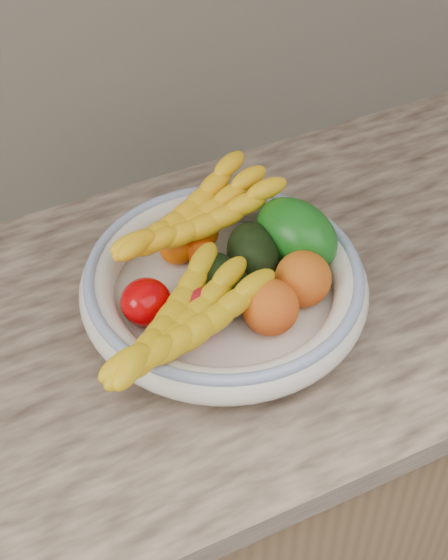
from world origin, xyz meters
TOP-DOWN VIEW (x-y plane):
  - kitchen_counter at (0.00, 1.69)m, footprint 2.44×0.66m
  - fruit_bowl at (0.00, 1.66)m, footprint 0.39×0.39m
  - clementine_back_left at (-0.03, 1.75)m, footprint 0.06×0.06m
  - clementine_back_right at (0.02, 1.77)m, footprint 0.06×0.06m
  - clementine_back_mid at (-0.00, 1.74)m, footprint 0.06×0.06m
  - clementine_extra at (-0.02, 1.76)m, footprint 0.05×0.05m
  - tomato_left at (-0.11, 1.67)m, footprint 0.08×0.08m
  - tomato_near_left at (-0.06, 1.62)m, footprint 0.08×0.08m
  - avocado_center at (-0.01, 1.66)m, footprint 0.09×0.11m
  - avocado_right at (0.06, 1.69)m, footprint 0.10×0.12m
  - green_mango at (0.12, 1.68)m, footprint 0.15×0.16m
  - peach_front at (0.03, 1.58)m, footprint 0.08×0.08m
  - peach_right at (0.09, 1.61)m, footprint 0.09×0.09m
  - banana_bunch_back at (-0.00, 1.75)m, footprint 0.31×0.19m
  - banana_bunch_front at (-0.09, 1.59)m, footprint 0.31×0.25m

SIDE VIEW (x-z plane):
  - kitchen_counter at x=0.00m, z-range -0.24..1.16m
  - fruit_bowl at x=0.00m, z-range 0.91..0.99m
  - clementine_back_left at x=-0.03m, z-range 0.93..0.98m
  - clementine_back_right at x=0.02m, z-range 0.93..0.98m
  - clementine_back_mid at x=0.00m, z-range 0.93..0.98m
  - clementine_extra at x=-0.02m, z-range 0.93..0.98m
  - tomato_left at x=-0.11m, z-range 0.93..0.99m
  - tomato_near_left at x=-0.06m, z-range 0.93..1.00m
  - avocado_center at x=-0.01m, z-range 0.93..1.00m
  - avocado_right at x=0.06m, z-range 0.93..1.00m
  - peach_front at x=0.03m, z-range 0.93..1.00m
  - peach_right at x=0.09m, z-range 0.93..1.01m
  - green_mango at x=0.12m, z-range 0.92..1.03m
  - banana_bunch_front at x=-0.09m, z-range 0.94..1.02m
  - banana_bunch_back at x=0.00m, z-range 0.95..1.03m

